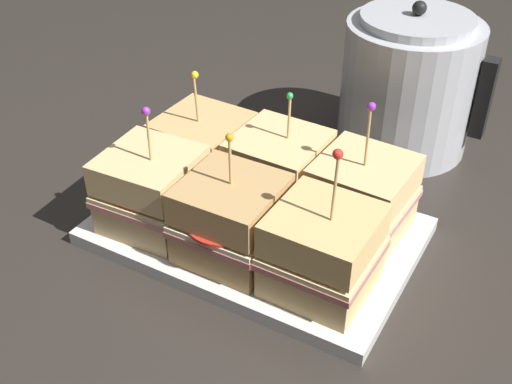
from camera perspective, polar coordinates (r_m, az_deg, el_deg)
The scene contains 9 objects.
ground_plane at distance 0.81m, azimuth -0.00°, elevation -3.99°, with size 6.00×6.00×0.00m, color #2D2823.
serving_platter at distance 0.81m, azimuth -0.00°, elevation -3.50°, with size 0.39×0.25×0.02m.
sandwich_front_left at distance 0.79m, azimuth -9.29°, elevation 0.18°, with size 0.12×0.12×0.17m.
sandwich_front_center at distance 0.73m, azimuth -2.28°, elevation -2.44°, with size 0.11×0.12×0.16m.
sandwich_front_right at distance 0.69m, azimuth 5.93°, elevation -5.28°, with size 0.11×0.11×0.18m.
sandwich_back_left at distance 0.86m, azimuth -4.72°, elevation 3.78°, with size 0.12×0.12×0.16m.
sandwich_back_center at distance 0.81m, azimuth 1.99°, elevation 1.88°, with size 0.12×0.12×0.16m.
sandwich_back_right at distance 0.78m, azimuth 9.38°, elevation -0.47°, with size 0.12×0.12×0.18m.
kettle_steel at distance 0.97m, azimuth 13.39°, elevation 9.27°, with size 0.22×0.19×0.22m.
Camera 1 is at (0.31, -0.54, 0.52)m, focal length 45.00 mm.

